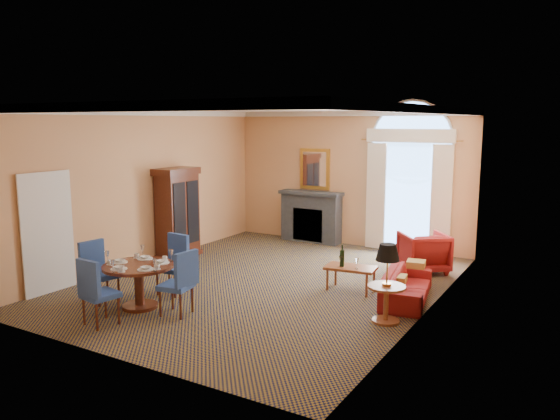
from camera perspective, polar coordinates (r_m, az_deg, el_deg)
The scene contains 12 objects.
ground at distance 10.24m, azimuth -1.43°, elevation -7.59°, with size 7.50×7.50×0.00m, color #121639.
room_envelope at distance 10.39m, azimuth 0.35°, elevation 6.74°, with size 6.04×7.52×3.45m.
armoire at distance 12.15m, azimuth -10.68°, elevation -0.46°, with size 0.56×1.00×1.97m.
dining_table at distance 9.05m, azimuth -14.55°, elevation -6.60°, with size 1.13×1.14×0.91m.
dining_chair_north at distance 9.72m, azimuth -10.92°, elevation -5.12°, with size 0.51×0.51×1.02m.
dining_chair_south at distance 8.40m, azimuth -18.78°, elevation -7.75°, with size 0.53×0.53×1.02m.
dining_chair_east at distance 8.55m, azimuth -10.30°, elevation -7.09°, with size 0.53×0.53×1.02m.
dining_chair_west at distance 9.56m, azimuth -18.54°, elevation -5.68°, with size 0.54×0.54×1.02m.
sofa at distance 9.45m, azimuth 13.09°, elevation -7.69°, with size 1.73×0.68×0.51m, color maroon.
armchair at distance 11.23m, azimuth 14.77°, elevation -4.28°, with size 0.85×0.87×0.79m, color maroon.
coffee_table at distance 9.72m, azimuth 7.32°, elevation -6.00°, with size 0.93×0.59×0.83m.
side_table at distance 8.25m, azimuth 11.12°, elevation -6.51°, with size 0.56×0.56×1.17m.
Camera 1 is at (5.19, -8.30, 2.98)m, focal length 35.00 mm.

